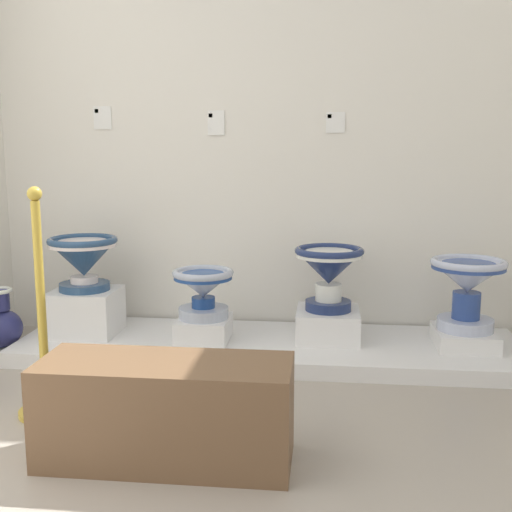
{
  "coord_description": "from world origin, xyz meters",
  "views": [
    {
      "loc": [
        2.1,
        -1.2,
        1.2
      ],
      "look_at": [
        1.71,
        2.33,
        0.59
      ],
      "focal_mm": 44.02,
      "sensor_mm": 36.0,
      "label": 1
    }
  ],
  "objects_px": {
    "plinth_block_leftmost": "(86,312)",
    "stanchion_post_near_left": "(44,348)",
    "antique_toilet_leftmost": "(83,257)",
    "info_placard_third": "(335,122)",
    "plinth_block_tall_cobalt": "(464,338)",
    "antique_toilet_tall_cobalt": "(468,282)",
    "museum_bench": "(166,411)",
    "antique_toilet_squat_floral": "(329,268)",
    "plinth_block_squat_floral": "(328,324)",
    "info_placard_first": "(102,118)",
    "plinth_block_central_ornate": "(204,329)",
    "decorative_vase_corner": "(1,326)",
    "info_placard_second": "(216,123)",
    "antique_toilet_central_ornate": "(203,287)"
  },
  "relations": [
    {
      "from": "plinth_block_leftmost",
      "to": "stanchion_post_near_left",
      "type": "height_order",
      "value": "stanchion_post_near_left"
    },
    {
      "from": "antique_toilet_leftmost",
      "to": "info_placard_third",
      "type": "xyz_separation_m",
      "value": [
        1.48,
        0.4,
        0.8
      ]
    },
    {
      "from": "plinth_block_tall_cobalt",
      "to": "stanchion_post_near_left",
      "type": "bearing_deg",
      "value": -154.89
    },
    {
      "from": "antique_toilet_tall_cobalt",
      "to": "museum_bench",
      "type": "relative_size",
      "value": 0.43
    },
    {
      "from": "antique_toilet_squat_floral",
      "to": "plinth_block_tall_cobalt",
      "type": "height_order",
      "value": "antique_toilet_squat_floral"
    },
    {
      "from": "plinth_block_leftmost",
      "to": "plinth_block_squat_floral",
      "type": "bearing_deg",
      "value": 2.24
    },
    {
      "from": "antique_toilet_tall_cobalt",
      "to": "info_placard_first",
      "type": "relative_size",
      "value": 2.91
    },
    {
      "from": "plinth_block_central_ornate",
      "to": "antique_toilet_leftmost",
      "type": "bearing_deg",
      "value": 175.35
    },
    {
      "from": "plinth_block_leftmost",
      "to": "plinth_block_central_ornate",
      "type": "relative_size",
      "value": 1.17
    },
    {
      "from": "antique_toilet_squat_floral",
      "to": "info_placard_first",
      "type": "bearing_deg",
      "value": 166.66
    },
    {
      "from": "plinth_block_squat_floral",
      "to": "antique_toilet_tall_cobalt",
      "type": "relative_size",
      "value": 0.92
    },
    {
      "from": "stanchion_post_near_left",
      "to": "decorative_vase_corner",
      "type": "bearing_deg",
      "value": 128.45
    },
    {
      "from": "info_placard_second",
      "to": "decorative_vase_corner",
      "type": "xyz_separation_m",
      "value": [
        -1.21,
        -0.54,
        -1.2
      ]
    },
    {
      "from": "plinth_block_leftmost",
      "to": "antique_toilet_leftmost",
      "type": "relative_size",
      "value": 0.94
    },
    {
      "from": "antique_toilet_central_ornate",
      "to": "info_placard_second",
      "type": "bearing_deg",
      "value": 89.38
    },
    {
      "from": "plinth_block_tall_cobalt",
      "to": "info_placard_second",
      "type": "bearing_deg",
      "value": 164.78
    },
    {
      "from": "plinth_block_central_ornate",
      "to": "antique_toilet_tall_cobalt",
      "type": "bearing_deg",
      "value": 2.13
    },
    {
      "from": "plinth_block_leftmost",
      "to": "info_placard_third",
      "type": "bearing_deg",
      "value": 15.13
    },
    {
      "from": "antique_toilet_squat_floral",
      "to": "museum_bench",
      "type": "height_order",
      "value": "antique_toilet_squat_floral"
    },
    {
      "from": "plinth_block_tall_cobalt",
      "to": "museum_bench",
      "type": "xyz_separation_m",
      "value": [
        -1.39,
        -1.32,
        0.06
      ]
    },
    {
      "from": "antique_toilet_leftmost",
      "to": "antique_toilet_tall_cobalt",
      "type": "height_order",
      "value": "antique_toilet_leftmost"
    },
    {
      "from": "plinth_block_central_ornate",
      "to": "antique_toilet_central_ornate",
      "type": "height_order",
      "value": "antique_toilet_central_ornate"
    },
    {
      "from": "plinth_block_leftmost",
      "to": "museum_bench",
      "type": "distance_m",
      "value": 1.56
    },
    {
      "from": "info_placard_third",
      "to": "museum_bench",
      "type": "height_order",
      "value": "info_placard_third"
    },
    {
      "from": "info_placard_third",
      "to": "museum_bench",
      "type": "bearing_deg",
      "value": -110.57
    },
    {
      "from": "antique_toilet_leftmost",
      "to": "museum_bench",
      "type": "xyz_separation_m",
      "value": [
        0.84,
        -1.32,
        -0.36
      ]
    },
    {
      "from": "plinth_block_leftmost",
      "to": "antique_toilet_tall_cobalt",
      "type": "bearing_deg",
      "value": -0.11
    },
    {
      "from": "antique_toilet_tall_cobalt",
      "to": "info_placard_second",
      "type": "xyz_separation_m",
      "value": [
        -1.49,
        0.41,
        0.9
      ]
    },
    {
      "from": "plinth_block_central_ornate",
      "to": "stanchion_post_near_left",
      "type": "distance_m",
      "value": 1.07
    },
    {
      "from": "info_placard_first",
      "to": "plinth_block_tall_cobalt",
      "type": "bearing_deg",
      "value": -10.33
    },
    {
      "from": "antique_toilet_tall_cobalt",
      "to": "stanchion_post_near_left",
      "type": "relative_size",
      "value": 0.4
    },
    {
      "from": "antique_toilet_central_ornate",
      "to": "antique_toilet_tall_cobalt",
      "type": "relative_size",
      "value": 0.85
    },
    {
      "from": "plinth_block_central_ornate",
      "to": "info_placard_first",
      "type": "relative_size",
      "value": 2.3
    },
    {
      "from": "info_placard_second",
      "to": "museum_bench",
      "type": "height_order",
      "value": "info_placard_second"
    },
    {
      "from": "antique_toilet_leftmost",
      "to": "antique_toilet_squat_floral",
      "type": "xyz_separation_m",
      "value": [
        1.46,
        0.06,
        -0.05
      ]
    },
    {
      "from": "antique_toilet_central_ornate",
      "to": "plinth_block_tall_cobalt",
      "type": "relative_size",
      "value": 0.97
    },
    {
      "from": "antique_toilet_squat_floral",
      "to": "info_placard_third",
      "type": "bearing_deg",
      "value": 86.06
    },
    {
      "from": "plinth_block_leftmost",
      "to": "plinth_block_tall_cobalt",
      "type": "bearing_deg",
      "value": -0.11
    },
    {
      "from": "decorative_vase_corner",
      "to": "antique_toilet_squat_floral",
      "type": "bearing_deg",
      "value": 5.91
    },
    {
      "from": "plinth_block_squat_floral",
      "to": "antique_toilet_squat_floral",
      "type": "distance_m",
      "value": 0.34
    },
    {
      "from": "museum_bench",
      "to": "antique_toilet_central_ornate",
      "type": "bearing_deg",
      "value": 94.49
    },
    {
      "from": "plinth_block_tall_cobalt",
      "to": "museum_bench",
      "type": "relative_size",
      "value": 0.38
    },
    {
      "from": "antique_toilet_central_ornate",
      "to": "decorative_vase_corner",
      "type": "height_order",
      "value": "antique_toilet_central_ornate"
    },
    {
      "from": "antique_toilet_leftmost",
      "to": "antique_toilet_tall_cobalt",
      "type": "xyz_separation_m",
      "value": [
        2.23,
        -0.0,
        -0.1
      ]
    },
    {
      "from": "antique_toilet_central_ornate",
      "to": "antique_toilet_squat_floral",
      "type": "height_order",
      "value": "antique_toilet_squat_floral"
    },
    {
      "from": "antique_toilet_tall_cobalt",
      "to": "info_placard_third",
      "type": "distance_m",
      "value": 1.23
    },
    {
      "from": "info_placard_third",
      "to": "decorative_vase_corner",
      "type": "height_order",
      "value": "info_placard_third"
    },
    {
      "from": "antique_toilet_leftmost",
      "to": "plinth_block_squat_floral",
      "type": "relative_size",
      "value": 1.08
    },
    {
      "from": "antique_toilet_squat_floral",
      "to": "antique_toilet_tall_cobalt",
      "type": "relative_size",
      "value": 0.96
    },
    {
      "from": "museum_bench",
      "to": "antique_toilet_leftmost",
      "type": "bearing_deg",
      "value": 122.3
    }
  ]
}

